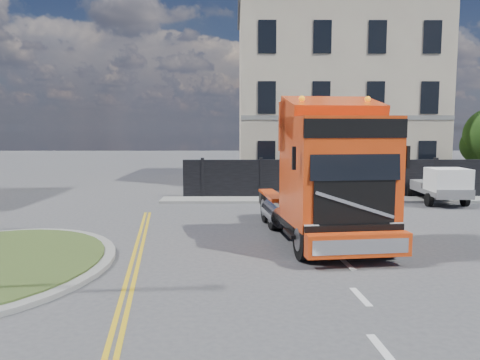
{
  "coord_description": "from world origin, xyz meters",
  "views": [
    {
      "loc": [
        -0.31,
        -14.87,
        3.61
      ],
      "look_at": [
        -0.16,
        1.4,
        1.8
      ],
      "focal_mm": 35.0,
      "sensor_mm": 36.0,
      "label": 1
    }
  ],
  "objects": [
    {
      "name": "ground",
      "position": [
        0.0,
        0.0,
        0.0
      ],
      "size": [
        120.0,
        120.0,
        0.0
      ],
      "primitive_type": "plane",
      "color": "#424244",
      "rests_on": "ground"
    },
    {
      "name": "hoarding_fence",
      "position": [
        6.55,
        9.0,
        1.0
      ],
      "size": [
        18.8,
        0.25,
        2.0
      ],
      "color": "black",
      "rests_on": "ground"
    },
    {
      "name": "georgian_building",
      "position": [
        6.0,
        16.5,
        5.77
      ],
      "size": [
        12.3,
        10.3,
        12.8
      ],
      "color": "beige",
      "rests_on": "ground"
    },
    {
      "name": "pavement_far",
      "position": [
        6.0,
        8.1,
        0.06
      ],
      "size": [
        20.0,
        1.6,
        0.12
      ],
      "primitive_type": "cube",
      "color": "gray",
      "rests_on": "ground"
    },
    {
      "name": "truck",
      "position": [
        2.56,
        -0.64,
        1.99
      ],
      "size": [
        3.62,
        7.68,
        4.44
      ],
      "rotation": [
        0.0,
        0.0,
        0.12
      ],
      "color": "black",
      "rests_on": "ground"
    },
    {
      "name": "flatbed_pickup",
      "position": [
        9.48,
        6.93,
        0.95
      ],
      "size": [
        1.9,
        4.27,
        1.77
      ],
      "rotation": [
        0.0,
        0.0,
        -0.02
      ],
      "color": "slate",
      "rests_on": "ground"
    }
  ]
}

